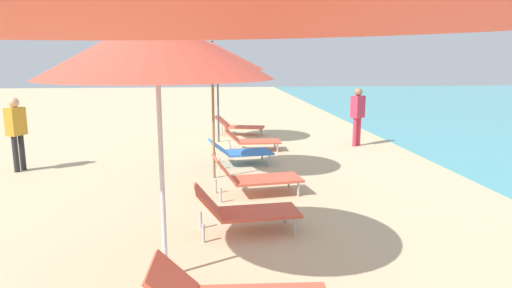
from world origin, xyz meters
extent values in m
cylinder|color=silver|center=(-1.05, 7.87, 1.04)|extent=(0.05, 0.05, 2.09)
cone|color=#E54C38|center=(-1.05, 7.87, 2.40)|extent=(2.29, 2.29, 0.62)
sphere|color=silver|center=(-1.05, 7.87, 2.74)|extent=(0.06, 0.06, 0.06)
cube|color=#D8593F|center=(0.06, 9.04, 0.26)|extent=(1.12, 0.68, 0.04)
cube|color=#D8593F|center=(-0.61, 8.97, 0.46)|extent=(0.38, 0.61, 0.38)
cylinder|color=#B2B2B7|center=(0.47, 9.32, 0.12)|extent=(0.04, 0.04, 0.24)
cylinder|color=#B2B2B7|center=(0.52, 8.84, 0.12)|extent=(0.04, 0.04, 0.24)
cylinder|color=#B2B2B7|center=(-0.71, 9.20, 0.12)|extent=(0.04, 0.04, 0.24)
cylinder|color=#B2B2B7|center=(-0.67, 8.72, 0.12)|extent=(0.04, 0.04, 0.24)
cube|color=#D8593F|center=(-0.88, 6.93, 0.40)|extent=(0.42, 0.63, 0.38)
cylinder|color=olive|center=(-0.53, 11.82, 1.04)|extent=(0.05, 0.05, 2.08)
cone|color=#E54C38|center=(-0.53, 11.82, 2.33)|extent=(1.95, 1.95, 0.49)
sphere|color=olive|center=(-0.53, 11.82, 2.60)|extent=(0.06, 0.06, 0.06)
cube|color=blue|center=(0.22, 12.91, 0.26)|extent=(1.09, 0.84, 0.04)
cube|color=blue|center=(-0.43, 12.81, 0.41)|extent=(0.47, 0.74, 0.29)
cylinder|color=#B2B2B7|center=(0.57, 13.27, 0.12)|extent=(0.04, 0.04, 0.24)
cylinder|color=#B2B2B7|center=(0.66, 12.68, 0.12)|extent=(0.04, 0.04, 0.24)
cylinder|color=#B2B2B7|center=(-0.51, 13.09, 0.12)|extent=(0.04, 0.04, 0.24)
cylinder|color=#B2B2B7|center=(-0.42, 12.51, 0.12)|extent=(0.04, 0.04, 0.24)
cube|color=#D8593F|center=(0.36, 10.67, 0.27)|extent=(1.25, 0.78, 0.04)
cube|color=#D8593F|center=(-0.37, 10.56, 0.49)|extent=(0.42, 0.66, 0.43)
cylinder|color=#B2B2B7|center=(0.80, 11.00, 0.12)|extent=(0.04, 0.04, 0.25)
cylinder|color=#B2B2B7|center=(0.88, 10.49, 0.12)|extent=(0.04, 0.04, 0.25)
cylinder|color=#B2B2B7|center=(-0.50, 10.80, 0.12)|extent=(0.04, 0.04, 0.25)
cylinder|color=#B2B2B7|center=(-0.43, 10.29, 0.12)|extent=(0.04, 0.04, 0.25)
cylinder|color=#4C4C51|center=(-0.40, 15.65, 1.02)|extent=(0.05, 0.05, 2.04)
cone|color=white|center=(-0.40, 15.65, 2.30)|extent=(2.09, 2.09, 0.53)
sphere|color=#4C4C51|center=(-0.40, 15.65, 2.59)|extent=(0.06, 0.06, 0.06)
cube|color=#D8593F|center=(0.43, 16.67, 0.24)|extent=(1.19, 0.77, 0.04)
cube|color=#D8593F|center=(-0.29, 16.82, 0.42)|extent=(0.49, 0.62, 0.34)
cylinder|color=#B2B2B7|center=(0.92, 16.79, 0.11)|extent=(0.04, 0.04, 0.22)
cylinder|color=#B2B2B7|center=(0.82, 16.35, 0.11)|extent=(0.04, 0.04, 0.22)
cylinder|color=#B2B2B7|center=(-0.29, 17.05, 0.11)|extent=(0.04, 0.04, 0.22)
cylinder|color=#B2B2B7|center=(-0.38, 16.61, 0.11)|extent=(0.04, 0.04, 0.22)
cube|color=#D8593F|center=(0.61, 14.36, 0.23)|extent=(1.07, 0.61, 0.04)
cube|color=#D8593F|center=(-0.09, 14.36, 0.40)|extent=(0.36, 0.61, 0.34)
cylinder|color=#B2B2B7|center=(1.04, 14.61, 0.10)|extent=(0.04, 0.04, 0.21)
cylinder|color=#B2B2B7|center=(1.04, 14.11, 0.10)|extent=(0.04, 0.04, 0.21)
cylinder|color=#B2B2B7|center=(-0.14, 14.62, 0.10)|extent=(0.04, 0.04, 0.21)
cylinder|color=#B2B2B7|center=(-0.14, 14.11, 0.10)|extent=(0.04, 0.04, 0.21)
cylinder|color=#262628|center=(-4.55, 12.65, 0.38)|extent=(0.11, 0.11, 0.75)
cylinder|color=#262628|center=(-4.49, 12.81, 0.38)|extent=(0.11, 0.11, 0.75)
cube|color=orange|center=(-4.52, 12.73, 1.03)|extent=(0.34, 0.42, 0.56)
sphere|color=#D8A87F|center=(-4.52, 12.73, 1.42)|extent=(0.20, 0.20, 0.20)
cylinder|color=#D8334C|center=(3.31, 14.77, 0.38)|extent=(0.11, 0.11, 0.76)
cylinder|color=#D8334C|center=(3.18, 14.66, 0.38)|extent=(0.11, 0.11, 0.76)
cube|color=#D8334C|center=(3.24, 14.71, 1.04)|extent=(0.42, 0.39, 0.57)
sphere|color=#9E704C|center=(3.24, 14.71, 1.43)|extent=(0.21, 0.21, 0.21)
camera|label=1|loc=(-0.50, 3.43, 2.28)|focal=31.10mm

